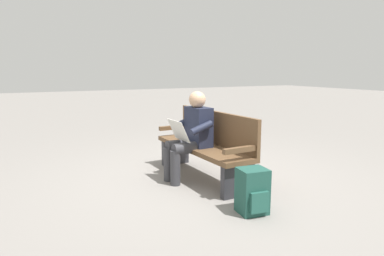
# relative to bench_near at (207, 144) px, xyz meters

# --- Properties ---
(ground_plane) EXTENTS (40.00, 40.00, 0.00)m
(ground_plane) POSITION_rel_bench_near_xyz_m (-0.00, 0.07, -0.46)
(ground_plane) COLOR gray
(bench_near) EXTENTS (1.82, 0.54, 0.90)m
(bench_near) POSITION_rel_bench_near_xyz_m (0.00, 0.00, 0.00)
(bench_near) COLOR brown
(bench_near) RESTS_ON ground
(person_seated) EXTENTS (0.58, 0.58, 1.18)m
(person_seated) POSITION_rel_bench_near_xyz_m (0.00, 0.23, 0.17)
(person_seated) COLOR #1E2338
(person_seated) RESTS_ON ground
(backpack) EXTENTS (0.32, 0.31, 0.47)m
(backpack) POSITION_rel_bench_near_xyz_m (-1.26, 0.18, -0.23)
(backpack) COLOR #1E4C42
(backpack) RESTS_ON ground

